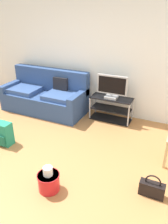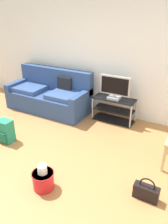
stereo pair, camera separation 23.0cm
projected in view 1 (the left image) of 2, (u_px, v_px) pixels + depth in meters
ground_plane at (21, 166)px, 3.51m from camera, size 9.00×9.80×0.02m
wall_back at (86, 52)px, 4.92m from camera, size 9.00×0.10×2.70m
couch at (46, 96)px, 5.23m from camera, size 1.95×0.85×0.95m
tv_stand at (111, 109)px, 4.81m from camera, size 0.89×0.37×0.51m
flat_tv at (112, 87)px, 4.58m from camera, size 0.64×0.22×0.49m
backpack at (4, 134)px, 3.96m from camera, size 0.27×0.26×0.43m
handbag at (152, 188)px, 2.91m from camera, size 0.33×0.12×0.33m
cleaning_bucket at (49, 181)px, 2.98m from camera, size 0.30×0.30×0.37m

